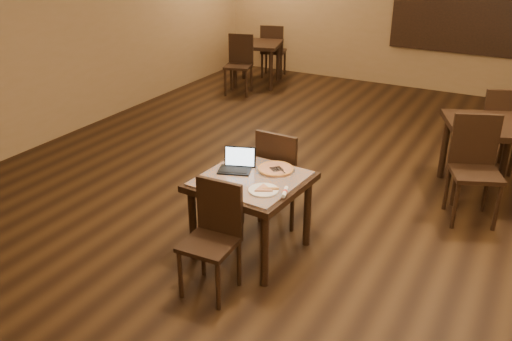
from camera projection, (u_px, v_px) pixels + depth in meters
The scene contains 20 objects.
ground at pixel (317, 198), 6.08m from camera, with size 10.00×10.00×0.00m, color black.
wall_back at pixel (433, 5), 9.43m from camera, with size 8.00×0.02×3.00m, color olive.
wall_left at pixel (44, 31), 7.20m from camera, with size 0.02×10.00×3.00m, color olive.
mural at pixel (463, 4), 9.16m from camera, with size 2.34×0.05×1.64m.
tiled_table at pixel (251, 188), 4.84m from camera, with size 0.98×0.98×0.76m.
chair_main_near at pixel (214, 231), 4.40m from camera, with size 0.43×0.43×0.95m.
chair_main_far at pixel (281, 172), 5.37m from camera, with size 0.45×0.45×1.01m.
laptop at pixel (237, 164), 4.94m from camera, with size 0.34×0.32×0.20m.
plate at pixel (264, 190), 4.55m from camera, with size 0.26×0.26×0.01m, color white.
pizza_slice at pixel (264, 189), 4.55m from camera, with size 0.18×0.18×0.02m, color beige, non-canonical shape.
pizza_pan at pixel (275, 170), 4.93m from camera, with size 0.35×0.35×0.01m, color silver.
pizza_whole at pixel (275, 169), 4.93m from camera, with size 0.33×0.33×0.02m.
spatula at pixel (276, 169), 4.90m from camera, with size 0.10×0.25×0.01m, color silver.
napkin_roll at pixel (285, 192), 4.50m from camera, with size 0.08×0.17×0.04m.
other_table_a at pixel (489, 135), 5.94m from camera, with size 1.17×1.17×0.84m.
other_table_a_chair_near at pixel (475, 162), 5.48m from camera, with size 0.61×0.61×1.08m.
other_table_a_chair_far at pixel (498, 125), 6.47m from camera, with size 0.61×0.61×1.08m.
other_table_b at pixel (257, 50), 10.04m from camera, with size 1.04×1.04×0.79m.
other_table_b_chair_near at pixel (240, 61), 9.61m from camera, with size 0.55×0.55×1.03m.
other_table_b_chair_far at pixel (273, 48), 10.54m from camera, with size 0.55×0.55×1.03m.
Camera 1 is at (1.99, -5.05, 2.83)m, focal length 38.00 mm.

